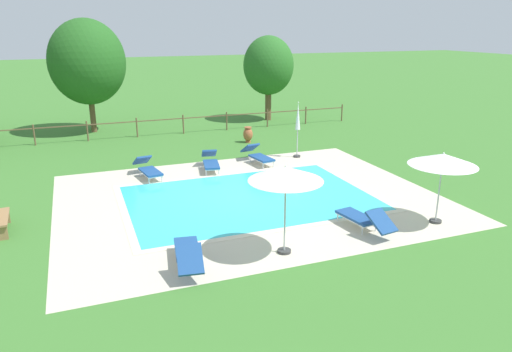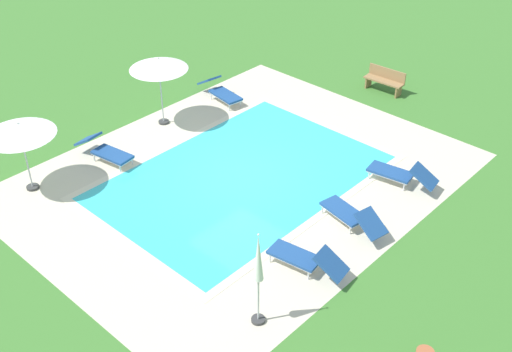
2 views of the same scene
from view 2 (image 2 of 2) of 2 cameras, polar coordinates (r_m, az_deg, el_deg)
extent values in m
plane|color=#3D752D|center=(19.05, -1.31, -0.10)|extent=(160.00, 160.00, 0.00)
cube|color=beige|center=(19.05, -1.31, -0.09)|extent=(12.75, 10.11, 0.01)
cube|color=#38C6D1|center=(19.05, -1.31, -0.08)|extent=(8.19, 5.55, 0.01)
cube|color=beige|center=(17.53, 5.53, -3.68)|extent=(8.67, 0.24, 0.01)
cube|color=beige|center=(20.86, -7.06, 2.96)|extent=(8.67, 0.24, 0.01)
cube|color=beige|center=(16.90, -11.32, -5.95)|extent=(0.24, 5.55, 0.01)
cube|color=beige|center=(21.81, 6.41, 4.48)|extent=(0.24, 5.55, 0.01)
cube|color=navy|center=(15.79, 3.47, -7.10)|extent=(0.79, 1.38, 0.07)
cube|color=navy|center=(15.30, 6.75, -7.82)|extent=(0.71, 0.83, 0.50)
cube|color=silver|center=(15.83, 3.46, -7.25)|extent=(0.76, 1.35, 0.04)
cylinder|color=silver|center=(15.96, 1.26, -7.35)|extent=(0.04, 0.04, 0.28)
cylinder|color=silver|center=(16.29, 2.24, -6.36)|extent=(0.04, 0.04, 0.28)
cylinder|color=silver|center=(15.55, 4.72, -8.83)|extent=(0.04, 0.04, 0.28)
cylinder|color=silver|center=(15.88, 5.65, -7.78)|extent=(0.04, 0.04, 0.28)
cube|color=navy|center=(23.04, -2.74, 7.24)|extent=(0.79, 1.38, 0.07)
cube|color=navy|center=(23.70, -4.21, 8.55)|extent=(0.71, 0.84, 0.49)
cube|color=silver|center=(23.07, -2.74, 7.12)|extent=(0.76, 1.35, 0.04)
cylinder|color=silver|center=(22.86, -1.39, 6.54)|extent=(0.04, 0.04, 0.28)
cylinder|color=silver|center=(22.59, -2.42, 6.17)|extent=(0.04, 0.04, 0.28)
cylinder|color=silver|center=(23.66, -3.02, 7.50)|extent=(0.04, 0.04, 0.28)
cylinder|color=silver|center=(23.40, -4.04, 7.15)|extent=(0.04, 0.04, 0.28)
cube|color=navy|center=(17.33, 7.83, -3.10)|extent=(0.84, 1.39, 0.07)
cube|color=navy|center=(16.66, 10.25, -4.21)|extent=(0.73, 0.86, 0.48)
cube|color=silver|center=(17.36, 7.82, -3.25)|extent=(0.80, 1.36, 0.04)
cylinder|color=silver|center=(17.61, 5.96, -2.99)|extent=(0.04, 0.04, 0.28)
cylinder|color=silver|center=(17.89, 7.19, -2.40)|extent=(0.04, 0.04, 0.28)
cylinder|color=silver|center=(16.99, 8.42, -4.78)|extent=(0.04, 0.04, 0.28)
cylinder|color=silver|center=(17.29, 9.65, -4.14)|extent=(0.04, 0.04, 0.28)
cube|color=navy|center=(20.02, -12.73, 1.90)|extent=(0.79, 1.38, 0.07)
cube|color=navy|center=(20.58, -14.79, 3.23)|extent=(0.71, 0.84, 0.49)
cube|color=silver|center=(20.05, -12.71, 1.77)|extent=(0.75, 1.35, 0.04)
cylinder|color=silver|center=(19.91, -11.04, 1.33)|extent=(0.04, 0.04, 0.28)
cylinder|color=silver|center=(19.62, -12.05, 0.66)|extent=(0.04, 0.04, 0.28)
cylinder|color=silver|center=(20.61, -13.26, 2.25)|extent=(0.04, 0.04, 0.28)
cylinder|color=silver|center=(20.33, -14.27, 1.62)|extent=(0.04, 0.04, 0.28)
cube|color=navy|center=(19.13, 11.93, 0.37)|extent=(0.80, 1.38, 0.07)
cube|color=navy|center=(18.76, 14.82, -0.02)|extent=(0.71, 0.84, 0.50)
cube|color=silver|center=(19.16, 11.92, 0.23)|extent=(0.77, 1.35, 0.04)
cylinder|color=silver|center=(19.18, 10.07, 0.09)|extent=(0.04, 0.04, 0.28)
cylinder|color=silver|center=(19.58, 10.70, 0.78)|extent=(0.04, 0.04, 0.28)
cylinder|color=silver|center=(18.88, 13.09, -0.95)|extent=(0.04, 0.04, 0.28)
cylinder|color=silver|center=(19.28, 13.67, -0.22)|extent=(0.04, 0.04, 0.28)
cylinder|color=#383838|center=(22.08, -8.25, 4.82)|extent=(0.36, 0.36, 0.08)
cylinder|color=#B2B5B7|center=(21.55, -8.49, 7.45)|extent=(0.04, 0.04, 2.35)
cone|color=white|center=(21.13, -8.72, 9.90)|extent=(1.92, 1.92, 0.36)
sphere|color=white|center=(21.05, -8.77, 10.37)|extent=(0.06, 0.06, 0.06)
cylinder|color=#383838|center=(19.65, -19.33, -0.95)|extent=(0.36, 0.36, 0.08)
cylinder|color=#B2B5B7|center=(19.11, -19.91, 1.58)|extent=(0.04, 0.04, 2.14)
cone|color=white|center=(18.67, -20.44, 3.96)|extent=(1.99, 1.99, 0.35)
sphere|color=white|center=(18.58, -20.55, 4.44)|extent=(0.06, 0.06, 0.06)
cylinder|color=#383838|center=(14.61, 0.20, -12.73)|extent=(0.32, 0.32, 0.08)
cylinder|color=#B2B5B7|center=(14.18, 0.21, -11.07)|extent=(0.04, 0.04, 1.28)
cone|color=white|center=(13.34, 0.22, -7.32)|extent=(0.22, 0.22, 1.19)
sphere|color=white|center=(12.94, 0.22, -5.27)|extent=(0.05, 0.05, 0.05)
cube|color=#937047|center=(24.25, 11.36, 8.35)|extent=(0.52, 1.52, 0.06)
cube|color=#937047|center=(24.32, 11.67, 8.98)|extent=(0.13, 1.50, 0.40)
cube|color=#937047|center=(24.09, 12.61, 7.39)|extent=(0.40, 0.08, 0.41)
cube|color=#937047|center=(24.62, 10.02, 8.30)|extent=(0.40, 0.08, 0.41)
camera|label=1|loc=(30.97, -15.35, 23.75)|focal=33.45mm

